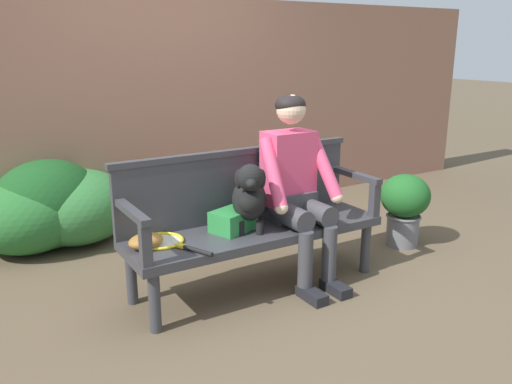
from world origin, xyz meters
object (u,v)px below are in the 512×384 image
Objects in this scene: dog_on_bench at (250,196)px; baseball_glove at (146,241)px; person_seated at (295,183)px; sports_bag at (233,220)px; tennis_racket at (164,242)px; garden_bench at (256,235)px; potted_plant at (405,204)px.

baseball_glove is at bearing 174.23° from dog_on_bench.
person_seated is 1.09m from baseball_glove.
baseball_glove is 0.79× the size of sports_bag.
baseball_glove is at bearing -170.82° from tennis_racket.
garden_bench is 0.77m from baseball_glove.
garden_bench is 0.45m from person_seated.
sports_bag is 0.46× the size of potted_plant.
dog_on_bench is 0.62m from tennis_racket.
dog_on_bench is at bearing -177.12° from potted_plant.
garden_bench is 1.37× the size of person_seated.
person_seated reaches higher than sports_bag.
person_seated reaches higher than dog_on_bench.
garden_bench is at bearing -12.51° from baseball_glove.
dog_on_bench is 1.71× the size of sports_bag.
person_seated is 0.38m from dog_on_bench.
dog_on_bench reaches higher than potted_plant.
dog_on_bench is 0.20m from sports_bag.
dog_on_bench is (-0.38, -0.02, -0.03)m from person_seated.
tennis_racket is (-0.95, 0.07, -0.26)m from person_seated.
garden_bench is at bearing 176.96° from person_seated.
person_seated is 5.92× the size of baseball_glove.
sports_bag reaches higher than baseball_glove.
potted_plant reaches higher than sports_bag.
potted_plant is at bearing 2.88° from dog_on_bench.
tennis_racket is 0.13m from baseball_glove.
garden_bench is 2.94× the size of potted_plant.
sports_bag is (-0.16, 0.03, 0.12)m from garden_bench.
tennis_racket is at bearing 175.44° from garden_bench.
person_seated is 0.98m from tennis_racket.
garden_bench is 0.20m from sports_bag.
person_seated is at bearing -3.04° from garden_bench.
garden_bench is at bearing -178.48° from potted_plant.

